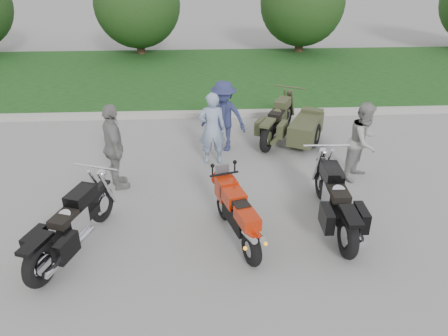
{
  "coord_description": "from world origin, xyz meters",
  "views": [
    {
      "loc": [
        -0.38,
        -6.05,
        4.62
      ],
      "look_at": [
        0.0,
        1.2,
        0.8
      ],
      "focal_mm": 35.0,
      "sensor_mm": 36.0,
      "label": 1
    }
  ],
  "objects_px": {
    "cruiser_right": "(336,203)",
    "person_denim": "(223,116)",
    "person_grey": "(363,141)",
    "cruiser_left": "(70,228)",
    "sportbike_red": "(237,214)",
    "person_back": "(114,147)",
    "cruiser_sidecar": "(294,126)",
    "person_stripe": "(212,129)"
  },
  "relations": [
    {
      "from": "cruiser_left",
      "to": "person_grey",
      "type": "relative_size",
      "value": 1.4
    },
    {
      "from": "cruiser_left",
      "to": "person_stripe",
      "type": "bearing_deg",
      "value": 72.38
    },
    {
      "from": "person_back",
      "to": "person_denim",
      "type": "bearing_deg",
      "value": -73.72
    },
    {
      "from": "sportbike_red",
      "to": "cruiser_sidecar",
      "type": "xyz_separation_m",
      "value": [
        1.74,
        4.01,
        -0.09
      ]
    },
    {
      "from": "cruiser_sidecar",
      "to": "person_back",
      "type": "distance_m",
      "value": 4.58
    },
    {
      "from": "cruiser_sidecar",
      "to": "person_grey",
      "type": "distance_m",
      "value": 2.2
    },
    {
      "from": "person_grey",
      "to": "sportbike_red",
      "type": "bearing_deg",
      "value": 172.08
    },
    {
      "from": "cruiser_right",
      "to": "person_stripe",
      "type": "distance_m",
      "value": 3.43
    },
    {
      "from": "sportbike_red",
      "to": "person_grey",
      "type": "distance_m",
      "value": 3.56
    },
    {
      "from": "sportbike_red",
      "to": "person_stripe",
      "type": "bearing_deg",
      "value": 80.2
    },
    {
      "from": "cruiser_sidecar",
      "to": "person_grey",
      "type": "xyz_separation_m",
      "value": [
        1.09,
        -1.87,
        0.4
      ]
    },
    {
      "from": "sportbike_red",
      "to": "cruiser_left",
      "type": "xyz_separation_m",
      "value": [
        -2.73,
        -0.17,
        -0.06
      ]
    },
    {
      "from": "cruiser_right",
      "to": "person_back",
      "type": "xyz_separation_m",
      "value": [
        -4.11,
        1.67,
        0.4
      ]
    },
    {
      "from": "cruiser_sidecar",
      "to": "person_grey",
      "type": "bearing_deg",
      "value": -33.55
    },
    {
      "from": "person_grey",
      "to": "cruiser_left",
      "type": "bearing_deg",
      "value": 157.6
    },
    {
      "from": "person_denim",
      "to": "person_back",
      "type": "bearing_deg",
      "value": -120.02
    },
    {
      "from": "person_stripe",
      "to": "person_denim",
      "type": "bearing_deg",
      "value": -114.73
    },
    {
      "from": "sportbike_red",
      "to": "person_stripe",
      "type": "relative_size",
      "value": 1.12
    },
    {
      "from": "person_grey",
      "to": "person_denim",
      "type": "xyz_separation_m",
      "value": [
        -2.87,
        1.57,
        0.02
      ]
    },
    {
      "from": "cruiser_sidecar",
      "to": "person_denim",
      "type": "bearing_deg",
      "value": -144.28
    },
    {
      "from": "sportbike_red",
      "to": "cruiser_right",
      "type": "height_order",
      "value": "cruiser_right"
    },
    {
      "from": "person_denim",
      "to": "person_stripe",
      "type": "bearing_deg",
      "value": -89.52
    },
    {
      "from": "sportbike_red",
      "to": "cruiser_right",
      "type": "xyz_separation_m",
      "value": [
        1.77,
        0.31,
        -0.04
      ]
    },
    {
      "from": "person_stripe",
      "to": "cruiser_right",
      "type": "bearing_deg",
      "value": 125.88
    },
    {
      "from": "cruiser_left",
      "to": "cruiser_sidecar",
      "type": "bearing_deg",
      "value": 62.48
    },
    {
      "from": "cruiser_sidecar",
      "to": "person_back",
      "type": "height_order",
      "value": "person_back"
    },
    {
      "from": "person_grey",
      "to": "person_denim",
      "type": "distance_m",
      "value": 3.27
    },
    {
      "from": "cruiser_right",
      "to": "cruiser_left",
      "type": "bearing_deg",
      "value": -172.68
    },
    {
      "from": "cruiser_right",
      "to": "person_grey",
      "type": "xyz_separation_m",
      "value": [
        1.06,
        1.83,
        0.34
      ]
    },
    {
      "from": "cruiser_right",
      "to": "person_stripe",
      "type": "xyz_separation_m",
      "value": [
        -2.11,
        2.69,
        0.34
      ]
    },
    {
      "from": "cruiser_left",
      "to": "person_grey",
      "type": "distance_m",
      "value": 6.03
    },
    {
      "from": "person_stripe",
      "to": "person_back",
      "type": "height_order",
      "value": "person_back"
    },
    {
      "from": "person_stripe",
      "to": "person_grey",
      "type": "relative_size",
      "value": 1.0
    },
    {
      "from": "cruiser_right",
      "to": "person_denim",
      "type": "height_order",
      "value": "person_denim"
    },
    {
      "from": "cruiser_left",
      "to": "cruiser_right",
      "type": "bearing_deg",
      "value": 25.56
    },
    {
      "from": "cruiser_right",
      "to": "sportbike_red",
      "type": "bearing_deg",
      "value": -168.83
    },
    {
      "from": "person_stripe",
      "to": "person_back",
      "type": "relative_size",
      "value": 0.93
    },
    {
      "from": "person_grey",
      "to": "cruiser_right",
      "type": "bearing_deg",
      "value": -165.09
    },
    {
      "from": "cruiser_left",
      "to": "person_back",
      "type": "height_order",
      "value": "person_back"
    },
    {
      "from": "person_grey",
      "to": "person_denim",
      "type": "relative_size",
      "value": 0.98
    },
    {
      "from": "cruiser_left",
      "to": "person_denim",
      "type": "relative_size",
      "value": 1.37
    },
    {
      "from": "cruiser_right",
      "to": "person_grey",
      "type": "height_order",
      "value": "person_grey"
    }
  ]
}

